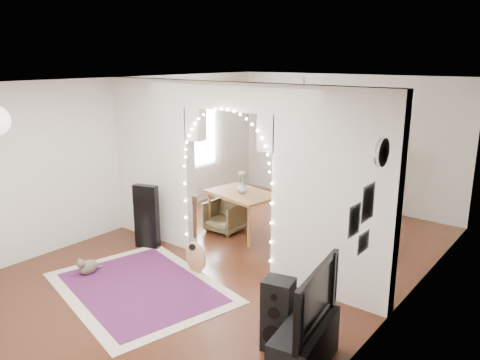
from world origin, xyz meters
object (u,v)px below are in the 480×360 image
Objects in this scene: floor_speaker at (278,315)px; dining_chair_left at (225,216)px; media_console at (304,347)px; dining_chair_right at (338,230)px; dining_table at (242,197)px; acoustic_guitar at (195,245)px; bookcase at (353,177)px.

dining_chair_left is (-2.68, 2.33, -0.12)m from floor_speaker.
dining_chair_right is at bearing 102.00° from media_console.
dining_chair_left is at bearing -154.62° from dining_table.
dining_chair_left reaches higher than dining_chair_right.
acoustic_guitar reaches higher than dining_chair_left.
media_console is (2.36, -0.93, -0.17)m from acoustic_guitar.
floor_speaker reaches higher than dining_table.
acoustic_guitar is at bearing 143.65° from floor_speaker.
media_console is 0.74× the size of bookcase.
bookcase is 1.03× the size of dining_table.
floor_speaker is 0.59× the size of bookcase.
dining_table reaches higher than media_console.
media_console is 3.95m from dining_chair_left.
dining_chair_right is (-0.85, 3.07, -0.17)m from floor_speaker.
acoustic_guitar is at bearing -65.74° from dining_table.
floor_speaker is 3.40m from dining_table.
floor_speaker is at bearing -46.39° from acoustic_guitar.
acoustic_guitar is 2.53m from dining_chair_right.
dining_table reaches higher than dining_chair_left.
dining_chair_left is at bearing 132.07° from media_console.
floor_speaker is at bearing -81.27° from bookcase.
dining_table is (-0.41, 1.62, 0.26)m from acoustic_guitar.
media_console is 3.79m from dining_table.
floor_speaker is 5.13m from bookcase.
dining_table is (-2.37, 2.42, 0.28)m from floor_speaker.
dining_chair_left is (-3.09, 2.46, 0.03)m from media_console.
dining_chair_left is at bearing 124.95° from floor_speaker.
dining_table is 2.17× the size of dining_chair_left.
bookcase is at bearing 100.94° from media_console.
dining_table reaches higher than dining_chair_right.
media_console is at bearing -58.67° from dining_chair_right.
dining_chair_left is (-1.23, -2.57, -0.40)m from bookcase.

